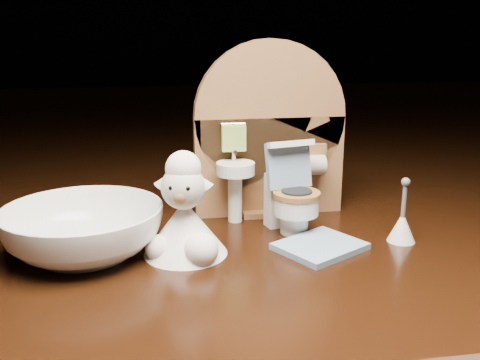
# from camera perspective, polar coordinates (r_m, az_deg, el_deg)

# --- Properties ---
(backdrop_panel) EXTENTS (0.13, 0.05, 0.15)m
(backdrop_panel) POSITION_cam_1_polar(r_m,az_deg,el_deg) (0.46, 3.07, 4.29)
(backdrop_panel) COLOR brown
(backdrop_panel) RESTS_ON ground
(toy_toilet) EXTENTS (0.04, 0.05, 0.07)m
(toy_toilet) POSITION_cam_1_polar(r_m,az_deg,el_deg) (0.43, 5.45, -1.93)
(toy_toilet) COLOR white
(toy_toilet) RESTS_ON ground
(bath_mat) EXTENTS (0.07, 0.07, 0.00)m
(bath_mat) POSITION_cam_1_polar(r_m,az_deg,el_deg) (0.40, 8.52, -7.01)
(bath_mat) COLOR #718DAA
(bath_mat) RESTS_ON ground
(toilet_brush) EXTENTS (0.02, 0.02, 0.05)m
(toilet_brush) POSITION_cam_1_polar(r_m,az_deg,el_deg) (0.43, 16.90, -4.60)
(toilet_brush) COLOR white
(toilet_brush) RESTS_ON ground
(plush_lamb) EXTENTS (0.06, 0.06, 0.08)m
(plush_lamb) POSITION_cam_1_polar(r_m,az_deg,el_deg) (0.38, -5.92, -4.17)
(plush_lamb) COLOR white
(plush_lamb) RESTS_ON ground
(ceramic_bowl) EXTENTS (0.14, 0.14, 0.04)m
(ceramic_bowl) POSITION_cam_1_polar(r_m,az_deg,el_deg) (0.40, -16.35, -5.25)
(ceramic_bowl) COLOR white
(ceramic_bowl) RESTS_ON ground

